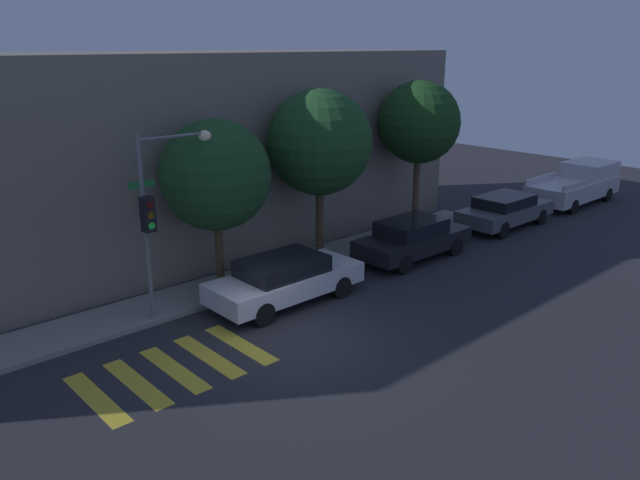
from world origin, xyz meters
TOP-DOWN VIEW (x-y plane):
  - ground_plane at (0.00, 0.00)m, footprint 60.00×60.00m
  - sidewalk at (0.00, 4.14)m, footprint 26.00×1.88m
  - building_row at (0.00, 8.48)m, footprint 26.00×6.00m
  - crosswalk at (-2.89, 0.80)m, footprint 4.17×2.60m
  - traffic_light_pole at (-1.53, 3.37)m, footprint 2.46×0.56m
  - sedan_near_corner at (1.48, 2.10)m, footprint 4.63×1.86m
  - sedan_middle at (7.18, 2.10)m, footprint 4.43×1.79m
  - sedan_far_end at (13.01, 2.10)m, footprint 4.58×1.84m
  - pickup_truck at (19.12, 2.10)m, footprint 5.47×2.06m
  - tree_near_corner at (0.62, 4.11)m, footprint 3.22×3.22m
  - tree_midblock at (4.67, 4.11)m, footprint 3.47×3.47m
  - tree_far_end at (9.76, 4.11)m, footprint 3.11×3.11m

SIDE VIEW (x-z plane):
  - ground_plane at x=0.00m, z-range 0.00..0.00m
  - crosswalk at x=-2.89m, z-range 0.00..0.00m
  - sidewalk at x=0.00m, z-range 0.00..0.14m
  - sedan_far_end at x=13.01m, z-range 0.05..1.37m
  - sedan_near_corner at x=1.48m, z-range 0.05..1.42m
  - sedan_middle at x=7.18m, z-range 0.04..1.45m
  - pickup_truck at x=19.12m, z-range 0.00..1.79m
  - traffic_light_pole at x=-1.53m, z-range 0.85..5.89m
  - building_row at x=0.00m, z-range 0.00..6.90m
  - tree_near_corner at x=0.62m, z-range 0.97..6.14m
  - tree_midblock at x=4.67m, z-range 1.16..6.98m
  - tree_far_end at x=9.76m, z-range 1.37..7.25m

